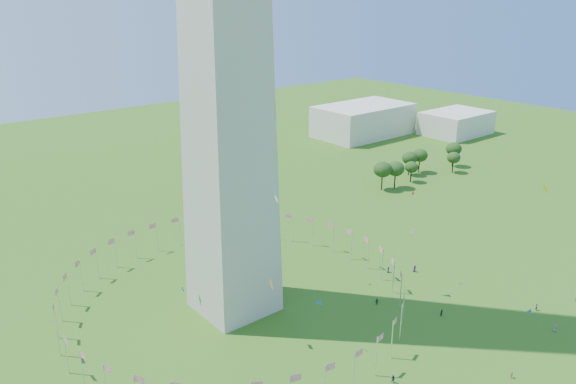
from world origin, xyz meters
The scene contains 5 objects.
flag_ring centered at (0.00, 50.00, 4.50)m, with size 80.24×80.24×9.00m.
gov_building_east_a centered at (150.00, 150.00, 8.00)m, with size 50.00×30.00×16.00m, color beige.
gov_building_east_b centered at (190.00, 120.00, 6.00)m, with size 35.00×25.00×12.00m, color beige.
kites_aloft centered at (8.99, 24.81, 18.66)m, with size 99.92×65.00×30.11m.
tree_line_east centered at (112.98, 85.39, 5.06)m, with size 54.05×15.41×11.04m.
Camera 1 is at (-65.27, -50.14, 72.24)m, focal length 35.00 mm.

